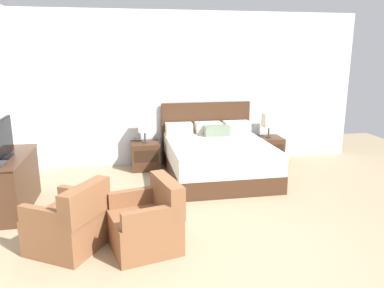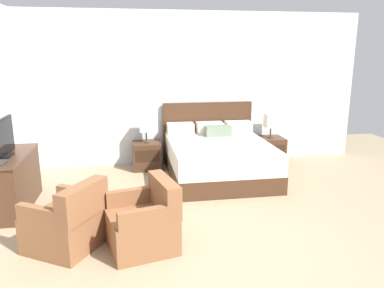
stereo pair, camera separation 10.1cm
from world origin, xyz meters
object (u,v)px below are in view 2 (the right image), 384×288
tv (3,139)px  table_lamp_left (146,125)px  nightstand_right (270,150)px  table_lamp_right (271,121)px  bed (218,157)px  dresser (10,181)px  armchair_companion (145,223)px  armchair_by_window (68,223)px  nightstand_left (147,155)px

tv → table_lamp_left: bearing=39.7°
nightstand_right → table_lamp_right: table_lamp_right is taller
bed → nightstand_right: bed is taller
nightstand_right → tv: 4.62m
table_lamp_right → tv: tv is taller
nightstand_right → dresser: 4.53m
armchair_companion → armchair_by_window: bearing=171.5°
table_lamp_right → armchair_by_window: (-3.35, -2.75, -0.53)m
nightstand_right → armchair_by_window: (-3.35, -2.74, 0.04)m
armchair_by_window → dresser: bearing=126.9°
table_lamp_right → armchair_companion: (-2.52, -2.87, -0.53)m
table_lamp_left → dresser: 2.48m
dresser → armchair_by_window: bearing=-53.1°
bed → dresser: bearing=-164.7°
bed → tv: 3.29m
table_lamp_right → armchair_by_window: bearing=-140.6°
bed → armchair_by_window: bearing=-136.1°
nightstand_right → table_lamp_left: 2.43m
table_lamp_right → tv: (-4.27, -1.58, 0.18)m
bed → table_lamp_right: 1.44m
dresser → tv: bearing=-88.0°
table_lamp_left → armchair_companion: size_ratio=0.55×
nightstand_left → tv: size_ratio=0.63×
table_lamp_right → armchair_by_window: 4.36m
dresser → armchair_companion: bearing=-37.7°
armchair_companion → tv: bearing=143.7°
dresser → armchair_companion: (1.75, -1.36, -0.11)m
nightstand_left → nightstand_right: (2.36, 0.00, 0.00)m
nightstand_right → armchair_companion: armchair_companion is taller
armchair_by_window → armchair_companion: same height
dresser → tv: tv is taller
nightstand_left → tv: bearing=-140.4°
nightstand_right → armchair_companion: 3.82m
bed → nightstand_right: size_ratio=3.86×
dresser → armchair_by_window: size_ratio=1.38×
tv → armchair_companion: bearing=-36.3°
bed → nightstand_left: (-1.18, 0.66, -0.09)m
armchair_companion → table_lamp_right: bearing=48.7°
table_lamp_left → dresser: bearing=-141.7°
bed → tv: (-3.09, -0.92, 0.66)m
bed → table_lamp_left: bearing=150.7°
table_lamp_left → armchair_companion: table_lamp_left is taller
nightstand_right → bed: bearing=-150.7°
nightstand_right → armchair_by_window: 4.33m
armchair_by_window → armchair_companion: (0.83, -0.12, 0.00)m
dresser → armchair_companion: armchair_companion is taller
nightstand_left → nightstand_right: size_ratio=1.00×
bed → dresser: bed is taller
nightstand_left → dresser: 2.44m
armchair_companion → dresser: bearing=142.3°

